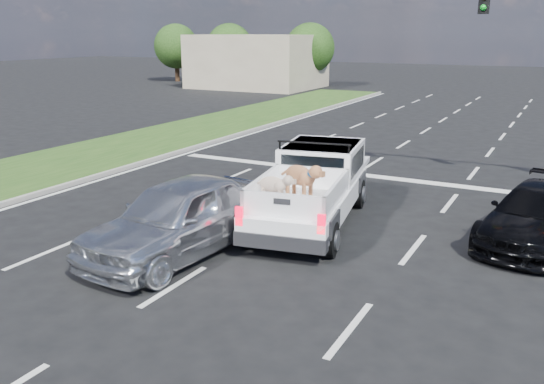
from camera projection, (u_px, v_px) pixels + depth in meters
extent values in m
plane|color=black|center=(255.00, 306.00, 10.04)|extent=(160.00, 160.00, 0.00)
cube|color=silver|center=(201.00, 189.00, 17.51)|extent=(0.12, 60.00, 0.01)
cube|color=silver|center=(306.00, 204.00, 15.94)|extent=(0.12, 60.00, 0.01)
cube|color=silver|center=(434.00, 223.00, 14.37)|extent=(0.12, 60.00, 0.01)
cube|color=silver|center=(113.00, 176.00, 19.10)|extent=(0.15, 60.00, 0.01)
cube|color=silver|center=(407.00, 180.00, 18.57)|extent=(17.00, 0.45, 0.01)
cube|color=#204415|center=(55.00, 166.00, 20.30)|extent=(5.00, 60.00, 0.10)
cube|color=gray|center=(107.00, 173.00, 19.19)|extent=(0.15, 60.00, 0.14)
cube|color=#BBAF8F|center=(257.00, 61.00, 49.11)|extent=(10.00, 8.00, 4.40)
cylinder|color=#332114|center=(177.00, 70.00, 55.59)|extent=(0.44, 0.44, 2.16)
sphere|color=#16320D|center=(176.00, 46.00, 55.00)|extent=(4.20, 4.20, 4.20)
cylinder|color=#332114|center=(230.00, 72.00, 52.91)|extent=(0.44, 0.44, 2.16)
sphere|color=#16320D|center=(230.00, 47.00, 52.31)|extent=(4.20, 4.20, 4.20)
cylinder|color=#332114|center=(309.00, 75.00, 49.32)|extent=(0.44, 0.44, 2.16)
sphere|color=#16320D|center=(310.00, 48.00, 48.73)|extent=(4.20, 4.20, 4.20)
cylinder|color=black|center=(250.00, 231.00, 12.66)|extent=(0.42, 0.81, 0.77)
cylinder|color=black|center=(329.00, 240.00, 12.16)|extent=(0.42, 0.81, 0.77)
cylinder|color=black|center=(295.00, 188.00, 16.12)|extent=(0.42, 0.81, 0.77)
cylinder|color=black|center=(358.00, 194.00, 15.61)|extent=(0.42, 0.81, 0.77)
cube|color=white|center=(310.00, 199.00, 14.11)|extent=(2.87, 5.65, 0.53)
cube|color=white|center=(322.00, 160.00, 15.09)|extent=(2.26, 2.64, 0.87)
cube|color=black|center=(312.00, 169.00, 14.02)|extent=(1.55, 0.31, 0.63)
cylinder|color=black|center=(314.00, 143.00, 13.98)|extent=(1.81, 0.38, 0.05)
cube|color=black|center=(298.00, 203.00, 12.95)|extent=(2.25, 2.88, 0.06)
cube|color=white|center=(262.00, 187.00, 13.12)|extent=(0.55, 2.56, 0.53)
cube|color=white|center=(336.00, 193.00, 12.62)|extent=(0.55, 2.56, 0.53)
cube|color=white|center=(283.00, 206.00, 11.71)|extent=(1.79, 0.41, 0.53)
cube|color=red|center=(239.00, 216.00, 11.83)|extent=(0.17, 0.09, 0.41)
cube|color=red|center=(321.00, 224.00, 11.33)|extent=(0.17, 0.09, 0.41)
cube|color=black|center=(280.00, 241.00, 11.77)|extent=(1.97, 0.65, 0.30)
imported|color=silver|center=(180.00, 217.00, 12.22)|extent=(2.43, 5.02, 1.65)
imported|color=black|center=(537.00, 215.00, 12.93)|extent=(2.61, 4.70, 1.29)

